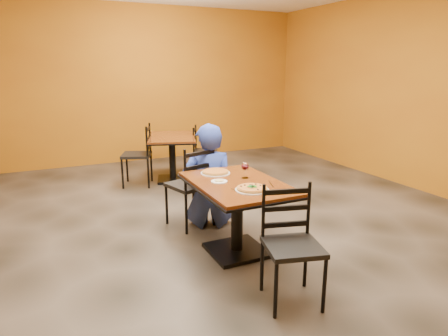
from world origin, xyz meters
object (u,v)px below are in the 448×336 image
pizza_main (252,188)px  pizza_far (215,172)px  plate_far (215,173)px  plate_main (252,190)px  chair_main_near (293,248)px  table_main (237,201)px  chair_main_far (190,185)px  wine_glass (245,169)px  side_plate (219,181)px  table_second (172,148)px  chair_second_right (205,152)px  chair_second_left (137,155)px  diner (208,175)px

pizza_main → pizza_far: same height
plate_far → pizza_far: pizza_far is taller
plate_main → pizza_far: 0.68m
chair_main_near → plate_main: (-0.01, 0.66, 0.28)m
chair_main_near → plate_far: chair_main_near is taller
table_main → chair_main_far: bearing=101.1°
chair_main_near → wine_glass: size_ratio=5.23×
chair_main_far → pizza_far: size_ratio=3.50×
chair_main_far → side_plate: bearing=74.9°
table_main → table_second: size_ratio=0.95×
chair_second_right → side_plate: bearing=-172.6°
chair_main_far → plate_main: (0.18, -1.19, 0.26)m
chair_second_left → pizza_main: bearing=28.4°
chair_second_right → diner: (-0.76, -1.96, 0.17)m
table_main → plate_main: 0.35m
plate_main → plate_far: bearing=95.8°
chair_main_near → plate_far: 1.37m
table_second → plate_main: (-0.22, -3.09, 0.20)m
chair_main_near → chair_second_right: chair_main_near is taller
diner → pizza_far: 0.50m
table_main → side_plate: side_plate is taller
chair_main_near → chair_second_right: 3.83m
pizza_main → plate_far: (-0.07, 0.67, -0.02)m
plate_main → pizza_far: (-0.07, 0.67, 0.02)m
chair_main_far → diner: bearing=149.7°
chair_main_near → chair_second_right: (0.80, 3.75, -0.03)m
pizza_main → pizza_far: (-0.07, 0.67, 0.00)m
diner → chair_main_far: bearing=5.7°
plate_main → side_plate: 0.41m
chair_main_near → pizza_far: chair_main_near is taller
chair_second_left → diner: diner is taller
plate_far → pizza_far: bearing=90.0°
chair_second_right → wine_glass: wine_glass is taller
chair_main_far → chair_second_right: (0.98, 1.90, -0.05)m
chair_second_right → side_plate: (-0.97, -2.71, 0.32)m
chair_main_far → chair_second_right: chair_main_far is taller
chair_main_near → pizza_far: bearing=108.1°
chair_second_left → table_second: bearing=111.6°
pizza_main → table_main: bearing=90.3°
plate_far → pizza_main: bearing=-84.2°
chair_second_left → wine_glass: bearing=32.2°
pizza_main → wine_glass: wine_glass is taller
side_plate → wine_glass: 0.31m
table_main → pizza_main: pizza_main is taller
wine_glass → table_second: bearing=88.2°
table_second → chair_main_near: (-0.21, -3.75, -0.08)m
pizza_far → side_plate: bearing=-107.1°
chair_second_right → pizza_far: bearing=-172.9°
chair_main_near → chair_second_left: (-0.38, 3.75, 0.02)m
table_second → chair_second_right: 0.60m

